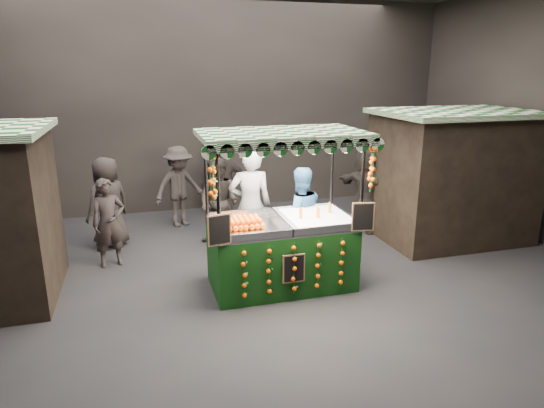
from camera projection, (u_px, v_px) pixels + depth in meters
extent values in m
plane|color=black|center=(260.00, 294.00, 7.36)|extent=(12.00, 12.00, 0.00)
cube|color=black|center=(207.00, 107.00, 11.29)|extent=(12.00, 0.10, 5.00)
cube|color=black|center=(451.00, 178.00, 9.56)|extent=(2.80, 2.00, 2.50)
cube|color=#0F4815|center=(458.00, 113.00, 9.20)|extent=(3.00, 2.20, 0.10)
cube|color=black|center=(281.00, 256.00, 7.56)|extent=(2.20, 1.20, 1.00)
cube|color=silver|center=(281.00, 225.00, 7.41)|extent=(2.20, 1.20, 0.04)
cylinder|color=black|center=(219.00, 232.00, 6.55)|extent=(0.05, 0.05, 2.40)
cylinder|color=black|center=(360.00, 219.00, 7.12)|extent=(0.05, 0.05, 2.40)
cylinder|color=black|center=(207.00, 209.00, 7.61)|extent=(0.05, 0.05, 2.40)
cylinder|color=black|center=(331.00, 199.00, 8.18)|extent=(0.05, 0.05, 2.40)
cube|color=#0F4815|center=(282.00, 134.00, 7.02)|extent=(2.45, 1.45, 0.08)
cube|color=white|center=(317.00, 218.00, 7.56)|extent=(0.98, 1.08, 0.08)
cube|color=black|center=(219.00, 230.00, 6.48)|extent=(0.34, 0.10, 0.44)
cube|color=black|center=(363.00, 217.00, 7.05)|extent=(0.34, 0.10, 0.44)
cube|color=black|center=(294.00, 268.00, 6.95)|extent=(0.34, 0.03, 0.44)
imported|color=slate|center=(250.00, 206.00, 8.37)|extent=(0.80, 0.57, 2.08)
imported|color=#2B598A|center=(300.00, 217.00, 8.30)|extent=(0.87, 0.69, 1.76)
imported|color=#2A2322|center=(109.00, 223.00, 8.25)|extent=(0.65, 0.51, 1.58)
imported|color=#282320|center=(219.00, 203.00, 9.18)|extent=(1.07, 1.07, 1.75)
imported|color=#2B2523|center=(225.00, 183.00, 10.69)|extent=(1.07, 0.53, 1.75)
imported|color=#2D2724|center=(179.00, 187.00, 10.36)|extent=(1.31, 1.04, 1.78)
imported|color=black|center=(108.00, 203.00, 9.12)|extent=(1.04, 0.96, 1.78)
imported|color=#2B2723|center=(366.00, 189.00, 10.01)|extent=(1.23, 1.80, 1.86)
imported|color=#2B2523|center=(215.00, 172.00, 11.36)|extent=(0.76, 0.85, 1.95)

